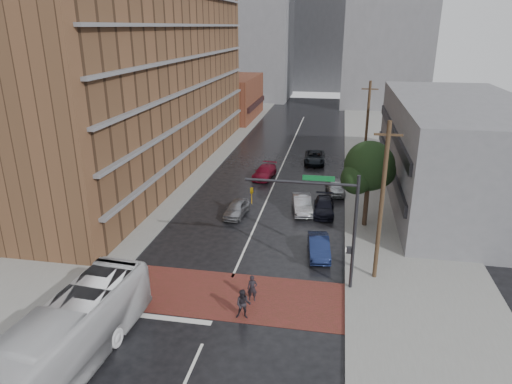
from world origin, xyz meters
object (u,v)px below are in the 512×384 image
at_px(transit_bus, 62,344).
at_px(car_travel_a, 237,208).
at_px(car_travel_b, 302,204).
at_px(car_parked_far, 335,187).
at_px(pedestrian_b, 243,304).
at_px(car_travel_c, 265,172).
at_px(suv_travel, 315,157).
at_px(pedestrian_a, 252,288).
at_px(car_parked_mid, 324,206).
at_px(car_parked_near, 319,247).

bearing_deg(transit_bus, car_travel_a, 83.58).
xyz_separation_m(car_travel_b, car_parked_far, (2.69, 5.19, -0.05)).
distance_m(pedestrian_b, car_travel_a, 14.26).
height_order(transit_bus, car_travel_a, transit_bus).
relative_size(car_travel_a, car_parked_far, 0.98).
relative_size(car_travel_a, car_travel_c, 0.86).
bearing_deg(suv_travel, car_travel_b, -92.53).
xyz_separation_m(suv_travel, car_parked_far, (2.53, -9.84, -0.03)).
height_order(pedestrian_b, suv_travel, pedestrian_b).
distance_m(transit_bus, car_parked_far, 28.87).
bearing_deg(suv_travel, car_travel_c, -128.67).
xyz_separation_m(transit_bus, car_travel_a, (3.59, 19.42, -1.00)).
bearing_deg(car_travel_b, car_travel_a, -170.85).
bearing_deg(pedestrian_a, pedestrian_b, -102.23).
bearing_deg(car_travel_a, car_parked_far, 46.73).
distance_m(transit_bus, car_travel_a, 19.78).
height_order(pedestrian_a, suv_travel, pedestrian_a).
distance_m(car_travel_c, car_parked_far, 8.09).
xyz_separation_m(car_parked_mid, car_parked_far, (0.84, 5.19, 0.04)).
height_order(pedestrian_a, car_travel_a, pedestrian_a).
distance_m(car_parked_mid, car_parked_far, 5.26).
xyz_separation_m(car_travel_a, car_parked_far, (7.99, 7.00, 0.02)).
relative_size(transit_bus, car_travel_b, 2.75).
bearing_deg(car_travel_a, pedestrian_b, -70.41).
distance_m(car_travel_b, car_parked_far, 5.84).
relative_size(pedestrian_a, car_travel_c, 0.36).
relative_size(pedestrian_b, car_travel_b, 0.40).
bearing_deg(pedestrian_b, car_parked_near, 61.60).
bearing_deg(car_parked_near, car_parked_far, 79.07).
bearing_deg(suv_travel, pedestrian_a, -95.52).
distance_m(pedestrian_b, car_travel_c, 24.40).
relative_size(car_travel_a, suv_travel, 0.76).
bearing_deg(car_travel_a, car_travel_c, 91.91).
distance_m(car_travel_c, car_parked_near, 17.46).
xyz_separation_m(transit_bus, car_travel_b, (8.89, 21.24, -0.93)).
height_order(transit_bus, pedestrian_a, transit_bus).
bearing_deg(car_parked_far, car_parked_near, -103.34).
bearing_deg(car_parked_far, pedestrian_a, -112.27).
height_order(pedestrian_a, car_travel_b, pedestrian_a).
height_order(car_travel_b, suv_travel, car_travel_b).
height_order(car_travel_a, car_parked_far, car_parked_far).
relative_size(pedestrian_b, car_parked_near, 0.43).
height_order(car_travel_a, car_parked_near, car_parked_near).
height_order(car_travel_a, car_travel_c, car_travel_a).
relative_size(car_travel_c, suv_travel, 0.88).
bearing_deg(car_parked_far, car_travel_b, -126.83).
xyz_separation_m(car_travel_a, car_travel_c, (0.65, 10.41, -0.01)).
distance_m(car_travel_c, car_parked_mid, 10.77).
xyz_separation_m(pedestrian_a, car_parked_near, (3.47, 6.27, -0.14)).
height_order(pedestrian_b, car_parked_mid, pedestrian_b).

